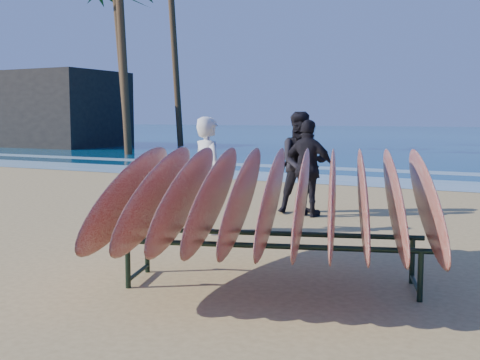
{
  "coord_description": "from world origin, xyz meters",
  "views": [
    {
      "loc": [
        3.64,
        -6.26,
        1.79
      ],
      "look_at": [
        0.0,
        0.8,
        0.95
      ],
      "focal_mm": 45.0,
      "sensor_mm": 36.0,
      "label": 1
    }
  ],
  "objects_px": {
    "person_white": "(209,175)",
    "person_dark_a": "(302,163)",
    "surfboard_rack": "(272,196)",
    "building": "(40,110)",
    "person_dark_b": "(308,168)"
  },
  "relations": [
    {
      "from": "surfboard_rack",
      "to": "building",
      "type": "bearing_deg",
      "value": 121.43
    },
    {
      "from": "person_white",
      "to": "person_dark_a",
      "type": "height_order",
      "value": "person_dark_a"
    },
    {
      "from": "surfboard_rack",
      "to": "person_dark_a",
      "type": "bearing_deg",
      "value": 89.56
    },
    {
      "from": "person_dark_b",
      "to": "person_white",
      "type": "bearing_deg",
      "value": 74.06
    },
    {
      "from": "surfboard_rack",
      "to": "person_dark_b",
      "type": "xyz_separation_m",
      "value": [
        -1.25,
        4.35,
        -0.09
      ]
    },
    {
      "from": "surfboard_rack",
      "to": "person_dark_a",
      "type": "relative_size",
      "value": 2.11
    },
    {
      "from": "surfboard_rack",
      "to": "person_white",
      "type": "relative_size",
      "value": 2.22
    },
    {
      "from": "surfboard_rack",
      "to": "person_white",
      "type": "distance_m",
      "value": 3.03
    },
    {
      "from": "person_white",
      "to": "surfboard_rack",
      "type": "bearing_deg",
      "value": 163.96
    },
    {
      "from": "person_dark_b",
      "to": "person_dark_a",
      "type": "bearing_deg",
      "value": -44.64
    },
    {
      "from": "surfboard_rack",
      "to": "building",
      "type": "distance_m",
      "value": 32.93
    },
    {
      "from": "person_white",
      "to": "person_dark_a",
      "type": "relative_size",
      "value": 0.95
    },
    {
      "from": "building",
      "to": "person_dark_b",
      "type": "bearing_deg",
      "value": -35.51
    },
    {
      "from": "person_white",
      "to": "person_dark_b",
      "type": "relative_size",
      "value": 1.03
    },
    {
      "from": "surfboard_rack",
      "to": "building",
      "type": "xyz_separation_m",
      "value": [
        -25.06,
        21.34,
        1.23
      ]
    }
  ]
}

